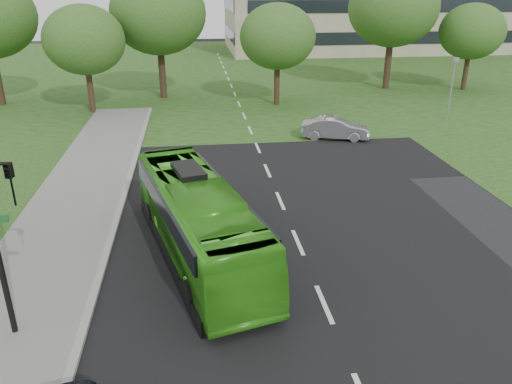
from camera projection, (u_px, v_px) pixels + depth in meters
ground at (310, 270)px, 17.18m from camera, size 160.00×160.00×0.00m
street_surfaces at (238, 113)px, 37.96m from camera, size 120.00×120.00×0.15m
tree_park_a at (84, 40)px, 36.50m from camera, size 5.92×5.92×7.87m
tree_park_b at (158, 13)px, 40.69m from camera, size 7.83×7.83×10.27m
tree_park_c at (278, 37)px, 38.81m from camera, size 5.93×5.93×7.88m
tree_park_d at (393, 8)px, 44.42m from camera, size 8.00×8.00×10.58m
tree_park_e at (472, 32)px, 44.62m from camera, size 5.74×5.74×7.66m
bus at (198, 220)px, 17.64m from camera, size 4.90×10.42×2.83m
sedan at (335, 128)px, 31.58m from camera, size 4.45×2.54×1.39m
camera_pole at (453, 80)px, 35.18m from camera, size 0.38×0.33×4.42m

